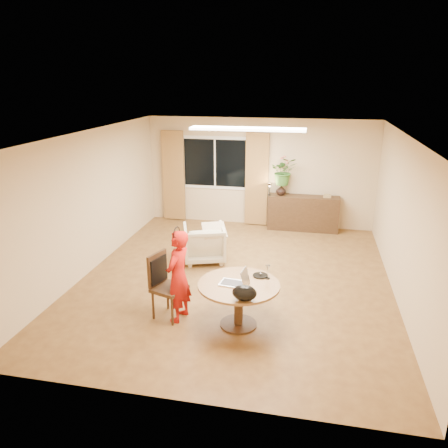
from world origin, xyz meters
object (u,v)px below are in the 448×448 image
object	(u,v)px
dining_chair	(169,287)
sideboard	(303,213)
dining_table	(239,293)
armchair	(204,243)
child	(178,276)

from	to	relation	value
dining_chair	sideboard	world-z (taller)	dining_chair
sideboard	dining_chair	bearing A→B (deg)	-112.20
dining_table	dining_chair	size ratio (longest dim) A/B	1.17
dining_table	dining_chair	bearing A→B (deg)	178.64
dining_chair	armchair	size ratio (longest dim) A/B	1.25
dining_table	child	distance (m)	0.93
armchair	child	bearing A→B (deg)	75.91
dining_table	child	bearing A→B (deg)	179.72
child	armchair	bearing A→B (deg)	-164.67
dining_table	sideboard	distance (m)	4.61
armchair	dining_table	bearing A→B (deg)	97.11
child	sideboard	distance (m)	4.85
dining_chair	sideboard	bearing A→B (deg)	86.71
dining_chair	child	world-z (taller)	child
dining_chair	child	size ratio (longest dim) A/B	0.72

